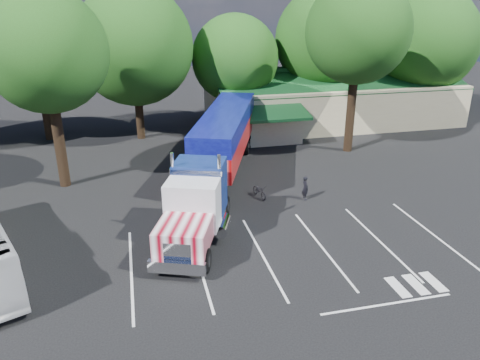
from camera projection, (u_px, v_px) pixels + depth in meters
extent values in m
plane|color=black|center=(236.00, 206.00, 28.69)|extent=(120.00, 120.00, 0.00)
cube|color=#C6BB93|center=(330.00, 101.00, 47.24)|extent=(24.00, 11.00, 4.00)
cube|color=#144721|center=(343.00, 81.00, 44.14)|extent=(24.20, 6.25, 2.10)
cube|color=#144721|center=(323.00, 73.00, 48.48)|extent=(24.20, 6.25, 2.10)
cube|color=#C6BB93|center=(271.00, 127.00, 40.58)|extent=(5.00, 2.50, 2.80)
cube|color=#144721|center=(276.00, 113.00, 38.85)|extent=(5.40, 3.19, 0.80)
cylinder|color=black|center=(47.00, 117.00, 41.21)|extent=(0.70, 0.70, 4.00)
sphere|color=#1F4313|center=(37.00, 57.00, 39.30)|extent=(8.40, 8.40, 8.40)
cylinder|color=black|center=(140.00, 115.00, 41.44)|extent=(0.70, 0.70, 4.30)
sphere|color=#1F4313|center=(134.00, 46.00, 39.25)|extent=(10.00, 10.00, 10.00)
cylinder|color=black|center=(235.00, 110.00, 44.69)|extent=(0.70, 0.70, 3.60)
sphere|color=#1F4313|center=(235.00, 58.00, 42.91)|extent=(8.00, 8.00, 8.00)
cylinder|color=black|center=(321.00, 99.00, 46.93)|extent=(0.70, 0.70, 4.50)
sphere|color=#1F4313|center=(325.00, 39.00, 44.76)|extent=(9.60, 9.60, 9.60)
cylinder|color=black|center=(416.00, 100.00, 48.12)|extent=(0.70, 0.70, 3.90)
sphere|color=#1F4313|center=(425.00, 41.00, 45.95)|extent=(10.40, 10.40, 10.40)
cylinder|color=black|center=(59.00, 143.00, 30.72)|extent=(0.70, 0.70, 6.00)
sphere|color=#1F4313|center=(46.00, 51.00, 28.55)|extent=(7.60, 7.60, 7.60)
cylinder|color=black|center=(351.00, 112.00, 37.65)|extent=(0.70, 0.70, 6.50)
sphere|color=#1F4313|center=(358.00, 31.00, 35.33)|extent=(8.00, 8.00, 8.00)
cube|color=black|center=(195.00, 225.00, 24.62)|extent=(3.61, 7.34, 0.27)
cube|color=white|center=(177.00, 268.00, 20.98)|extent=(2.58, 1.18, 0.58)
cube|color=white|center=(177.00, 253.00, 20.94)|extent=(1.24, 0.57, 0.96)
cube|color=white|center=(183.00, 236.00, 21.99)|extent=(3.19, 3.25, 1.22)
cube|color=silver|center=(193.00, 204.00, 23.71)|extent=(3.09, 2.53, 2.45)
cube|color=black|center=(189.00, 200.00, 22.88)|extent=(2.32, 0.94, 1.06)
cube|color=white|center=(196.00, 173.00, 24.03)|extent=(2.63, 1.07, 0.27)
cube|color=navy|center=(200.00, 186.00, 25.40)|extent=(3.23, 2.92, 2.87)
cylinder|color=white|center=(173.00, 186.00, 24.52)|extent=(0.25, 0.25, 3.61)
cylinder|color=white|center=(219.00, 188.00, 24.24)|extent=(0.25, 0.25, 3.61)
cylinder|color=white|center=(169.00, 222.00, 24.88)|extent=(1.25, 1.84, 0.70)
cylinder|color=white|center=(223.00, 226.00, 24.55)|extent=(1.25, 1.84, 0.70)
cube|color=white|center=(226.00, 139.00, 33.96)|extent=(7.37, 13.71, 1.59)
cube|color=#090A59|center=(226.00, 120.00, 33.43)|extent=(7.37, 13.71, 1.28)
cube|color=black|center=(234.00, 140.00, 38.59)|extent=(2.50, 3.93, 0.37)
cube|color=black|center=(201.00, 189.00, 29.33)|extent=(0.16, 0.16, 1.49)
cube|color=black|center=(224.00, 190.00, 29.16)|extent=(0.16, 0.16, 1.49)
cube|color=white|center=(238.00, 136.00, 41.00)|extent=(2.43, 1.02, 0.13)
cylinder|color=black|center=(159.00, 257.00, 21.98)|extent=(0.76, 1.23, 1.17)
cylinder|color=black|center=(205.00, 261.00, 21.73)|extent=(0.76, 1.23, 1.17)
cylinder|color=black|center=(183.00, 213.00, 26.49)|extent=(0.76, 1.23, 1.17)
cylinder|color=black|center=(222.00, 215.00, 26.23)|extent=(0.76, 1.23, 1.17)
cylinder|color=black|center=(188.00, 204.00, 27.57)|extent=(0.76, 1.23, 1.17)
cylinder|color=black|center=(225.00, 206.00, 27.31)|extent=(0.76, 1.23, 1.17)
cylinder|color=black|center=(219.00, 146.00, 38.05)|extent=(0.76, 1.23, 1.17)
cylinder|color=black|center=(246.00, 147.00, 37.80)|extent=(0.76, 1.23, 1.17)
cylinder|color=black|center=(222.00, 142.00, 39.23)|extent=(0.76, 1.23, 1.17)
cylinder|color=black|center=(248.00, 143.00, 38.97)|extent=(0.76, 1.23, 1.17)
imported|color=black|center=(305.00, 188.00, 29.38)|extent=(0.42, 0.59, 1.54)
imported|color=black|center=(259.00, 191.00, 29.82)|extent=(0.92, 1.73, 0.86)
imported|color=#B3B5BB|center=(270.00, 131.00, 41.46)|extent=(4.92, 2.23, 1.57)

